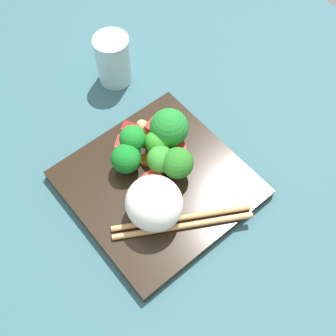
{
  "coord_description": "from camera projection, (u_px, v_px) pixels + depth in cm",
  "views": [
    {
      "loc": [
        -19.67,
        -24.5,
        59.41
      ],
      "look_at": [
        1.99,
        -0.13,
        3.77
      ],
      "focal_mm": 45.82,
      "sensor_mm": 36.0,
      "label": 1
    }
  ],
  "objects": [
    {
      "name": "broccoli_floret_3",
      "position": [
        126.0,
        159.0,
        0.64
      ],
      "size": [
        4.59,
        4.59,
        5.13
      ],
      "color": "#81BB5A",
      "rests_on": "square_plate"
    },
    {
      "name": "pepper_chunk_2",
      "position": [
        130.0,
        131.0,
        0.69
      ],
      "size": [
        2.7,
        2.93,
        2.35
      ],
      "primitive_type": "cube",
      "rotation": [
        0.0,
        0.0,
        5.22
      ],
      "color": "red",
      "rests_on": "square_plate"
    },
    {
      "name": "drinking_glass",
      "position": [
        113.0,
        60.0,
        0.75
      ],
      "size": [
        6.14,
        6.14,
        9.21
      ],
      "primitive_type": "cylinder",
      "color": "silver",
      "rests_on": "ground_plane"
    },
    {
      "name": "square_plate",
      "position": [
        158.0,
        184.0,
        0.66
      ],
      "size": [
        26.17,
        26.17,
        1.77
      ],
      "primitive_type": "cube",
      "rotation": [
        0.0,
        0.0,
        -0.03
      ],
      "color": "black",
      "rests_on": "ground_plane"
    },
    {
      "name": "chopstick_pair",
      "position": [
        182.0,
        222.0,
        0.62
      ],
      "size": [
        18.53,
        12.63,
        0.84
      ],
      "rotation": [
        0.0,
        0.0,
        5.73
      ],
      "color": "tan",
      "rests_on": "square_plate"
    },
    {
      "name": "carrot_slice_0",
      "position": [
        147.0,
        139.0,
        0.69
      ],
      "size": [
        3.64,
        3.64,
        0.59
      ],
      "primitive_type": "cylinder",
      "rotation": [
        0.0,
        0.0,
        2.32
      ],
      "color": "orange",
      "rests_on": "square_plate"
    },
    {
      "name": "pepper_chunk_1",
      "position": [
        156.0,
        129.0,
        0.7
      ],
      "size": [
        3.16,
        3.56,
        1.73
      ],
      "primitive_type": "cube",
      "rotation": [
        0.0,
        0.0,
        4.94
      ],
      "color": "red",
      "rests_on": "square_plate"
    },
    {
      "name": "chicken_piece_1",
      "position": [
        143.0,
        126.0,
        0.7
      ],
      "size": [
        2.0,
        2.69,
        1.66
      ],
      "primitive_type": "ellipsoid",
      "rotation": [
        0.0,
        0.0,
        4.69
      ],
      "color": "tan",
      "rests_on": "square_plate"
    },
    {
      "name": "broccoli_floret_0",
      "position": [
        169.0,
        128.0,
        0.65
      ],
      "size": [
        6.01,
        6.01,
        7.36
      ],
      "color": "#61AF49",
      "rests_on": "square_plate"
    },
    {
      "name": "carrot_slice_1",
      "position": [
        173.0,
        162.0,
        0.67
      ],
      "size": [
        4.04,
        4.04,
        0.72
      ],
      "primitive_type": "cylinder",
      "rotation": [
        0.0,
        0.0,
        3.98
      ],
      "color": "orange",
      "rests_on": "square_plate"
    },
    {
      "name": "broccoli_floret_5",
      "position": [
        178.0,
        163.0,
        0.63
      ],
      "size": [
        4.8,
        4.8,
        5.97
      ],
      "color": "#64AB48",
      "rests_on": "square_plate"
    },
    {
      "name": "chicken_piece_0",
      "position": [
        169.0,
        127.0,
        0.7
      ],
      "size": [
        3.39,
        3.34,
        1.66
      ],
      "primitive_type": "ellipsoid",
      "rotation": [
        0.0,
        0.0,
        2.4
      ],
      "color": "#B19045",
      "rests_on": "square_plate"
    },
    {
      "name": "carrot_slice_2",
      "position": [
        147.0,
        160.0,
        0.67
      ],
      "size": [
        2.85,
        2.85,
        0.59
      ],
      "primitive_type": "cylinder",
      "rotation": [
        0.0,
        0.0,
        0.35
      ],
      "color": "orange",
      "rests_on": "square_plate"
    },
    {
      "name": "pepper_chunk_4",
      "position": [
        178.0,
        147.0,
        0.67
      ],
      "size": [
        3.23,
        3.43,
        2.24
      ],
      "primitive_type": "cube",
      "rotation": [
        0.0,
        0.0,
        4.21
      ],
      "color": "red",
      "rests_on": "square_plate"
    },
    {
      "name": "broccoli_floret_1",
      "position": [
        133.0,
        139.0,
        0.65
      ],
      "size": [
        4.14,
        4.14,
        5.85
      ],
      "color": "#589040",
      "rests_on": "square_plate"
    },
    {
      "name": "rice_mound",
      "position": [
        154.0,
        203.0,
        0.6
      ],
      "size": [
        8.29,
        8.53,
        7.42
      ],
      "primitive_type": "ellipsoid",
      "rotation": [
        0.0,
        0.0,
        1.6
      ],
      "color": "white",
      "rests_on": "square_plate"
    },
    {
      "name": "pepper_chunk_3",
      "position": [
        150.0,
        181.0,
        0.64
      ],
      "size": [
        3.13,
        2.86,
        2.18
      ],
      "primitive_type": "cube",
      "rotation": [
        0.0,
        0.0,
        3.15
      ],
      "color": "red",
      "rests_on": "square_plate"
    },
    {
      "name": "broccoli_floret_4",
      "position": [
        161.0,
        160.0,
        0.64
      ],
      "size": [
        4.21,
        4.21,
        5.29
      ],
      "color": "#68A24F",
      "rests_on": "square_plate"
    },
    {
      "name": "pepper_chunk_0",
      "position": [
        123.0,
        145.0,
        0.68
      ],
      "size": [
        3.46,
        3.38,
        1.71
      ],
      "primitive_type": "cube",
      "rotation": [
        0.0,
        0.0,
        3.77
      ],
      "color": "red",
      "rests_on": "square_plate"
    },
    {
      "name": "ground_plane",
      "position": [
        158.0,
        190.0,
        0.68
      ],
      "size": [
        110.0,
        110.0,
        2.0
      ],
      "primitive_type": "cube",
      "color": "#315963"
    },
    {
      "name": "broccoli_floret_2",
      "position": [
        157.0,
        143.0,
        0.65
      ],
      "size": [
        3.89,
        3.89,
        5.28
      ],
      "color": "#639B3A",
      "rests_on": "square_plate"
    }
  ]
}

